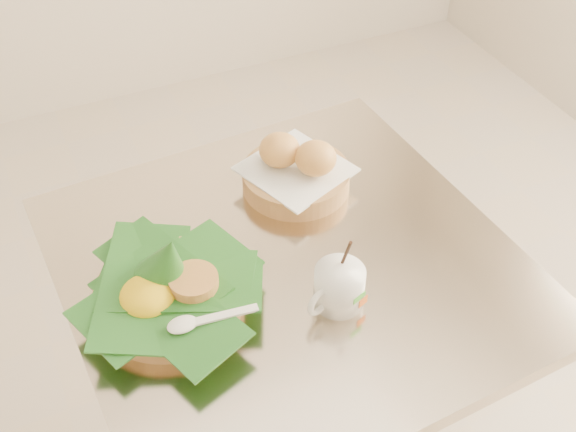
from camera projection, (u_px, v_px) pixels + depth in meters
name	position (u px, v px, depth m)	size (l,w,h in m)	color
cafe_table	(289.00, 345.00, 1.31)	(0.74, 0.74, 0.75)	gray
rice_basket	(168.00, 288.00, 1.07)	(0.28, 0.28, 0.14)	tan
bread_basket	(296.00, 171.00, 1.28)	(0.21, 0.21, 0.10)	tan
coffee_mug	(338.00, 286.00, 1.07)	(0.10, 0.08, 0.13)	white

